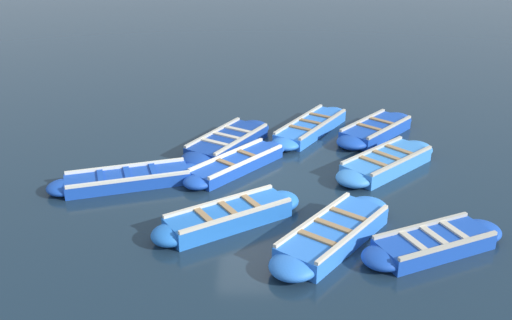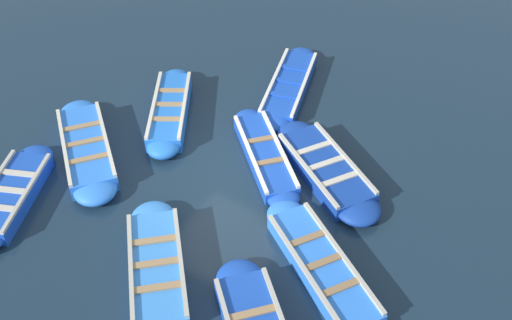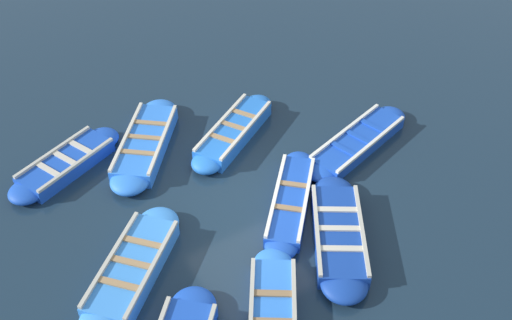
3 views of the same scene
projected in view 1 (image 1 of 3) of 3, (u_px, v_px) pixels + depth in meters
ground_plane at (267, 180)px, 14.74m from camera, size 120.00×120.00×0.00m
boat_far_corner at (386, 163)px, 15.23m from camera, size 3.20×3.06×0.43m
boat_centre at (333, 235)px, 11.99m from camera, size 3.04×3.50×0.45m
boat_broadside at (434, 244)px, 11.73m from camera, size 3.28×2.07×0.40m
boat_near_quay at (128, 179)px, 14.42m from camera, size 3.85×1.85×0.36m
boat_mid_row at (311, 127)px, 17.59m from camera, size 2.72×3.61×0.39m
boat_end_of_row at (237, 164)px, 15.24m from camera, size 2.84×3.05×0.36m
boat_stern_in at (227, 142)px, 16.49m from camera, size 2.70×3.54×0.42m
boat_drifting at (229, 217)px, 12.65m from camera, size 3.36×2.48×0.44m
boat_tucked at (376, 130)px, 17.35m from camera, size 2.88×3.07×0.41m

